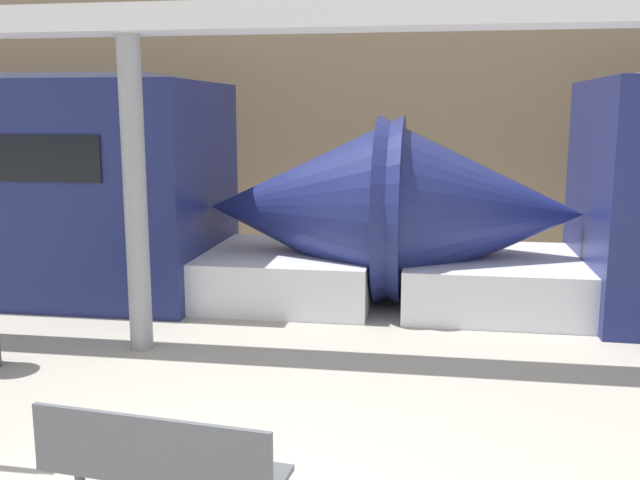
{
  "coord_description": "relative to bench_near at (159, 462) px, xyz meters",
  "views": [
    {
      "loc": [
        1.47,
        -3.46,
        2.69
      ],
      "look_at": [
        0.36,
        3.56,
        1.4
      ],
      "focal_mm": 40.0,
      "sensor_mm": 36.0,
      "label": 1
    }
  ],
  "objects": [
    {
      "name": "station_wall",
      "position": [
        0.18,
        10.07,
        1.98
      ],
      "size": [
        56.0,
        0.2,
        5.0
      ],
      "primitive_type": "cube",
      "color": "#9E8460",
      "rests_on": "ground_plane"
    },
    {
      "name": "support_column_near",
      "position": [
        -1.6,
        3.5,
        1.23
      ],
      "size": [
        0.26,
        0.26,
        3.5
      ],
      "primitive_type": "cylinder",
      "color": "gray",
      "rests_on": "ground_plane"
    },
    {
      "name": "bench_near",
      "position": [
        0.0,
        0.0,
        0.0
      ],
      "size": [
        1.63,
        0.62,
        0.87
      ],
      "rotation": [
        0.0,
        0.0,
        -0.11
      ],
      "color": "#4C4F54",
      "rests_on": "ground_plane"
    },
    {
      "name": "canopy_beam",
      "position": [
        -1.6,
        3.5,
        3.12
      ],
      "size": [
        28.0,
        0.6,
        0.28
      ],
      "primitive_type": "cube",
      "color": "silver",
      "rests_on": "support_column_near"
    }
  ]
}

